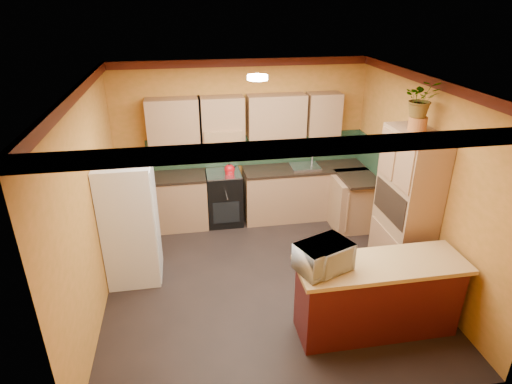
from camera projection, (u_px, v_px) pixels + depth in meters
room_shell at (264, 129)px, 5.30m from camera, size 4.24×4.24×2.72m
base_cabinets_back at (260, 196)px, 7.39m from camera, size 3.65×0.60×0.88m
countertop_back at (260, 171)px, 7.20m from camera, size 3.65×0.62×0.04m
stove at (224, 198)px, 7.29m from camera, size 0.58×0.58×0.91m
kettle at (230, 169)px, 7.03m from camera, size 0.22×0.22×0.18m
sink at (305, 166)px, 7.30m from camera, size 0.48×0.40×0.03m
base_cabinets_right at (357, 203)px, 7.12m from camera, size 0.60×0.80×0.88m
countertop_right at (360, 178)px, 6.93m from camera, size 0.62×0.80×0.04m
fridge at (130, 223)px, 5.67m from camera, size 0.68×0.66×1.70m
pantry at (406, 208)px, 5.62m from camera, size 0.48×0.90×2.10m
fern_pot at (418, 123)px, 5.19m from camera, size 0.22×0.22×0.16m
fern at (422, 99)px, 5.06m from camera, size 0.49×0.46×0.45m
breakfast_bar at (377, 299)px, 4.89m from camera, size 1.80×0.55×0.88m
bar_top at (382, 265)px, 4.69m from camera, size 1.90×0.65×0.05m
microwave at (323, 257)px, 4.51m from camera, size 0.67×0.57×0.31m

